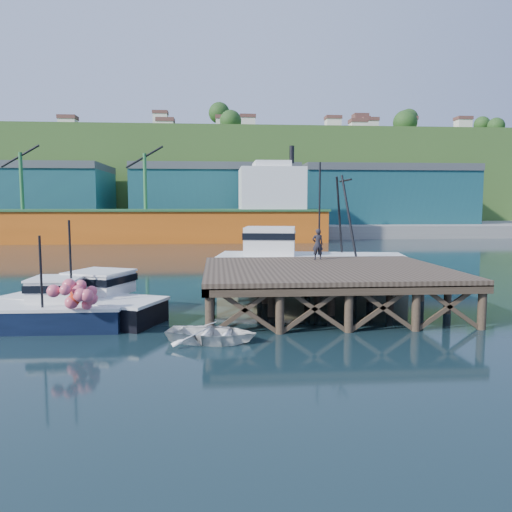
{
  "coord_description": "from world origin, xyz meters",
  "views": [
    {
      "loc": [
        0.12,
        -24.47,
        5.22
      ],
      "look_at": [
        2.2,
        2.0,
        2.5
      ],
      "focal_mm": 35.0,
      "sensor_mm": 36.0,
      "label": 1
    }
  ],
  "objects": [
    {
      "name": "cargo_ship",
      "position": [
        -8.46,
        48.0,
        3.31
      ],
      "size": [
        55.5,
        10.0,
        13.75
      ],
      "color": "#DC5F14",
      "rests_on": "ground"
    },
    {
      "name": "dockworker",
      "position": [
        5.85,
        3.52,
        3.0
      ],
      "size": [
        0.66,
        0.45,
        1.75
      ],
      "primitive_type": "imported",
      "rotation": [
        0.0,
        0.0,
        3.19
      ],
      "color": "black",
      "rests_on": "wharf"
    },
    {
      "name": "warehouse_left",
      "position": [
        -35.0,
        65.0,
        6.5
      ],
      "size": [
        32.0,
        16.0,
        9.0
      ],
      "primitive_type": "cube",
      "color": "#1B595B",
      "rests_on": "far_quay"
    },
    {
      "name": "dinghy",
      "position": [
        -0.1,
        -5.8,
        0.36
      ],
      "size": [
        4.0,
        3.31,
        0.72
      ],
      "primitive_type": "imported",
      "rotation": [
        0.0,
        0.0,
        1.3
      ],
      "color": "white",
      "rests_on": "ground"
    },
    {
      "name": "warehouse_mid",
      "position": [
        0.0,
        65.0,
        6.5
      ],
      "size": [
        28.0,
        16.0,
        9.0
      ],
      "primitive_type": "cube",
      "color": "#1B595B",
      "rests_on": "far_quay"
    },
    {
      "name": "boat_navy",
      "position": [
        -6.99,
        -2.89,
        0.8
      ],
      "size": [
        6.44,
        3.45,
        4.0
      ],
      "rotation": [
        0.0,
        0.0,
        -0.02
      ],
      "color": "black",
      "rests_on": "ground"
    },
    {
      "name": "far_quay",
      "position": [
        0.0,
        70.0,
        1.0
      ],
      "size": [
        160.0,
        40.0,
        2.0
      ],
      "primitive_type": "cube",
      "color": "gray",
      "rests_on": "ground"
    },
    {
      "name": "boat_black",
      "position": [
        -5.83,
        -1.41,
        0.84
      ],
      "size": [
        7.88,
        6.56,
        4.58
      ],
      "rotation": [
        0.0,
        0.0,
        -0.4
      ],
      "color": "black",
      "rests_on": "ground"
    },
    {
      "name": "ground",
      "position": [
        0.0,
        0.0,
        0.0
      ],
      "size": [
        300.0,
        300.0,
        0.0
      ],
      "primitive_type": "plane",
      "color": "black",
      "rests_on": "ground"
    },
    {
      "name": "wharf",
      "position": [
        5.5,
        -0.19,
        1.94
      ],
      "size": [
        12.0,
        10.0,
        2.62
      ],
      "color": "brown",
      "rests_on": "ground"
    },
    {
      "name": "warehouse_right",
      "position": [
        30.0,
        65.0,
        6.5
      ],
      "size": [
        30.0,
        16.0,
        9.0
      ],
      "primitive_type": "cube",
      "color": "#1B595B",
      "rests_on": "far_quay"
    },
    {
      "name": "hillside",
      "position": [
        0.0,
        100.0,
        11.0
      ],
      "size": [
        220.0,
        50.0,
        22.0
      ],
      "primitive_type": "cube",
      "color": "#2D511E",
      "rests_on": "ground"
    },
    {
      "name": "trawler",
      "position": [
        5.89,
        7.17,
        1.63
      ],
      "size": [
        12.39,
        6.16,
        7.94
      ],
      "rotation": [
        0.0,
        0.0,
        -0.17
      ],
      "color": "beige",
      "rests_on": "ground"
    }
  ]
}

